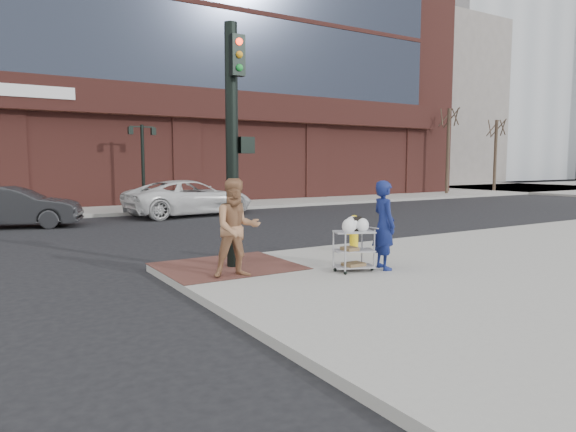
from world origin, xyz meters
TOP-DOWN VIEW (x-y plane):
  - ground at (0.00, 0.00)m, footprint 220.00×220.00m
  - sidewalk_far at (12.50, 32.00)m, footprint 65.00×36.00m
  - brick_curb_ramp at (-0.60, 0.90)m, footprint 2.80×2.40m
  - bank_building at (5.00, 31.00)m, footprint 42.00×26.00m
  - filler_block at (40.00, 38.00)m, footprint 14.00×20.00m
  - bare_tree_a at (24.00, 16.50)m, footprint 1.80×1.80m
  - bare_tree_b at (30.00, 17.00)m, footprint 1.80×1.80m
  - lamp_post at (2.00, 16.00)m, footprint 1.32×0.22m
  - traffic_signal_pole at (-0.48, 0.77)m, footprint 0.61×0.51m
  - woman_blue at (2.04, -1.04)m, footprint 0.59×0.75m
  - pedestrian_tan at (-0.86, -0.12)m, footprint 1.04×0.88m
  - sedan_dark at (-3.87, 11.92)m, footprint 4.77×2.87m
  - minivan_white at (3.08, 12.67)m, footprint 5.94×3.25m
  - utility_cart at (1.38, -0.89)m, footprint 0.90×0.71m
  - fire_hydrant at (2.85, 0.92)m, footprint 0.42×0.30m

SIDE VIEW (x-z plane):
  - ground at x=0.00m, z-range 0.00..0.00m
  - sidewalk_far at x=12.50m, z-range 0.00..0.15m
  - brick_curb_ramp at x=-0.60m, z-range 0.15..0.16m
  - fire_hydrant at x=2.85m, z-range 0.16..1.06m
  - utility_cart at x=1.38m, z-range 0.10..1.20m
  - sedan_dark at x=-3.87m, z-range 0.00..1.49m
  - minivan_white at x=3.08m, z-range 0.00..1.58m
  - woman_blue at x=2.04m, z-range 0.15..1.98m
  - pedestrian_tan at x=-0.86m, z-range 0.15..2.04m
  - lamp_post at x=2.00m, z-range 0.62..4.62m
  - traffic_signal_pole at x=-0.48m, z-range 0.33..5.33m
  - bare_tree_b at x=30.00m, z-range 2.44..9.14m
  - bare_tree_a at x=24.00m, z-range 2.67..9.87m
  - filler_block at x=40.00m, z-range 0.00..18.00m
  - bank_building at x=5.00m, z-range 0.15..28.15m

